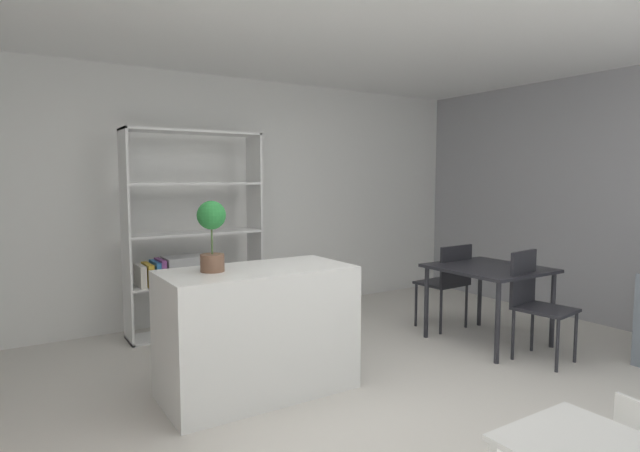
# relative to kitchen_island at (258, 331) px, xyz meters

# --- Properties ---
(ground_plane) EXTENTS (9.43, 9.43, 0.00)m
(ground_plane) POSITION_rel_kitchen_island_xyz_m (0.52, -0.71, -0.46)
(ground_plane) COLOR beige
(back_partition) EXTENTS (6.85, 0.06, 2.70)m
(back_partition) POSITION_rel_kitchen_island_xyz_m (0.52, 2.13, 0.89)
(back_partition) COLOR white
(back_partition) RESTS_ON ground_plane
(right_partition_gray) EXTENTS (0.06, 5.75, 2.70)m
(right_partition_gray) POSITION_rel_kitchen_island_xyz_m (3.92, -0.71, 0.89)
(right_partition_gray) COLOR #9E9EA3
(right_partition_gray) RESTS_ON ground_plane
(kitchen_island) EXTENTS (1.37, 0.68, 0.93)m
(kitchen_island) POSITION_rel_kitchen_island_xyz_m (0.00, 0.00, 0.00)
(kitchen_island) COLOR white
(kitchen_island) RESTS_ON ground_plane
(potted_plant_on_island) EXTENTS (0.20, 0.20, 0.50)m
(potted_plant_on_island) POSITION_rel_kitchen_island_xyz_m (-0.32, 0.05, 0.76)
(potted_plant_on_island) COLOR brown
(potted_plant_on_island) RESTS_ON kitchen_island
(open_bookshelf) EXTENTS (1.36, 0.37, 2.05)m
(open_bookshelf) POSITION_rel_kitchen_island_xyz_m (0.04, 1.71, 0.43)
(open_bookshelf) COLOR white
(open_bookshelf) RESTS_ON ground_plane
(dining_table) EXTENTS (0.90, 0.97, 0.74)m
(dining_table) POSITION_rel_kitchen_island_xyz_m (2.36, -0.13, 0.20)
(dining_table) COLOR #232328
(dining_table) RESTS_ON ground_plane
(dining_chair_far) EXTENTS (0.48, 0.43, 0.89)m
(dining_chair_far) POSITION_rel_kitchen_island_xyz_m (2.37, 0.38, 0.08)
(dining_chair_far) COLOR #232328
(dining_chair_far) RESTS_ON ground_plane
(dining_chair_near) EXTENTS (0.46, 0.50, 0.94)m
(dining_chair_near) POSITION_rel_kitchen_island_xyz_m (2.35, -0.64, 0.09)
(dining_chair_near) COLOR #232328
(dining_chair_near) RESTS_ON ground_plane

